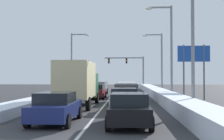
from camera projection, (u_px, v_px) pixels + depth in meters
The scene contains 18 objects.
ground_plane at pixel (107, 102), 25.80m from camera, with size 124.45×124.45×0.00m, color #333335.
lane_stripe_between_right_lane_and_center_lane at pixel (110, 98), 30.57m from camera, with size 0.14×52.65×0.01m, color silver.
snow_bank_right_shoulder at pixel (160, 94), 30.30m from camera, with size 1.71×52.65×0.91m, color silver.
snow_bank_left_shoulder at pixel (62, 95), 30.87m from camera, with size 2.00×52.65×0.59m, color silver.
sedan_black_right_lane_nearest at pixel (129, 109), 13.21m from camera, with size 2.00×4.50×1.51m.
sedan_silver_right_lane_second at pixel (124, 99), 19.19m from camera, with size 2.00×4.50×1.51m.
suv_charcoal_right_lane_third at pixel (126, 91), 25.55m from camera, with size 2.16×4.90×1.67m.
suv_white_right_lane_fourth at pixel (127, 88), 32.43m from camera, with size 2.16×4.90×1.67m.
sedan_navy_center_lane_nearest at pixel (56, 107), 13.98m from camera, with size 2.00×4.50×1.51m.
box_truck_center_lane_second at pixel (78, 82), 21.59m from camera, with size 2.53×7.20×3.36m.
sedan_maroon_center_lane_third at pixel (96, 91), 29.84m from camera, with size 2.00×4.50×1.51m.
suv_gray_center_lane_fourth at pixel (98, 87), 36.12m from camera, with size 2.16×4.90×1.67m.
traffic_light_gantry at pixel (131, 65), 54.43m from camera, with size 7.54×0.47×6.20m.
street_lamp_right_near at pixel (187, 34), 18.45m from camera, with size 2.66×0.36×8.43m.
street_lamp_right_mid at pixel (168, 44), 28.01m from camera, with size 2.66×0.36×9.32m.
street_lamp_right_far at pixel (159, 58), 37.54m from camera, with size 2.66×0.36×8.02m.
street_lamp_left_mid at pixel (74, 57), 39.82m from camera, with size 2.66×0.36×8.40m.
roadside_sign_right at pixel (194, 59), 28.41m from camera, with size 3.20×0.16×5.50m.
Camera 1 is at (1.84, -6.65, 2.24)m, focal length 45.61 mm.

